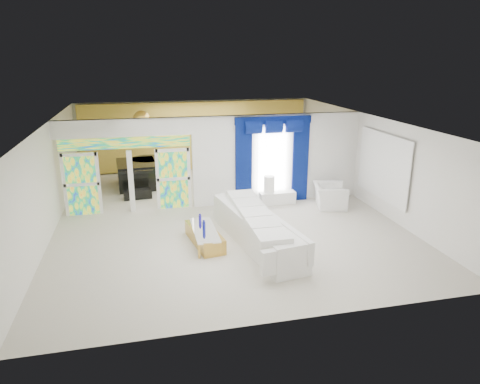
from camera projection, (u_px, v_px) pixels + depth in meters
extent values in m
plane|color=#B7AF9E|center=(222.00, 214.00, 13.90)|extent=(12.00, 12.00, 0.00)
cube|color=white|center=(278.00, 158.00, 14.83)|extent=(5.70, 0.18, 3.00)
cube|color=white|center=(124.00, 128.00, 13.39)|extent=(4.30, 0.18, 0.55)
cube|color=#994C3F|center=(82.00, 184.00, 13.61)|extent=(0.95, 0.04, 2.00)
cube|color=#994C3F|center=(173.00, 179.00, 14.22)|extent=(0.95, 0.04, 2.00)
cube|color=#994C3F|center=(126.00, 143.00, 13.54)|extent=(4.00, 0.05, 0.35)
cube|color=white|center=(272.00, 161.00, 14.70)|extent=(1.00, 0.02, 2.30)
cube|color=#030842|center=(244.00, 164.00, 14.48)|extent=(0.55, 0.10, 2.80)
cube|color=#030842|center=(300.00, 161.00, 14.90)|extent=(0.55, 0.10, 2.80)
cube|color=#030842|center=(273.00, 120.00, 14.26)|extent=(2.60, 0.12, 0.25)
cube|color=white|center=(383.00, 166.00, 13.56)|extent=(0.04, 2.70, 1.90)
cube|color=#B27C2A|center=(197.00, 136.00, 18.93)|extent=(9.70, 0.12, 2.90)
cube|color=white|center=(256.00, 229.00, 11.64)|extent=(1.59, 4.37, 0.81)
cube|color=gold|center=(205.00, 237.00, 11.69)|extent=(0.88, 1.87, 0.40)
cube|color=white|center=(277.00, 198.00, 14.87)|extent=(1.23, 0.40, 0.41)
cylinder|color=white|center=(269.00, 184.00, 14.66)|extent=(0.36, 0.36, 0.58)
imported|color=white|center=(330.00, 196.00, 14.51)|extent=(1.29, 1.40, 0.76)
cube|color=black|center=(137.00, 174.00, 16.79)|extent=(1.57, 1.97, 0.95)
cube|color=black|center=(138.00, 194.00, 15.39)|extent=(1.00, 0.45, 0.32)
cube|color=tan|center=(78.00, 187.00, 15.31)|extent=(0.67, 0.63, 0.83)
sphere|color=gold|center=(142.00, 119.00, 15.76)|extent=(0.60, 0.60, 0.60)
cylinder|color=white|center=(204.00, 224.00, 11.86)|extent=(0.11, 0.11, 0.13)
cylinder|color=#151A92|center=(204.00, 226.00, 11.58)|extent=(0.08, 0.08, 0.24)
cylinder|color=#1D1592|center=(200.00, 219.00, 12.17)|extent=(0.08, 0.08, 0.19)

